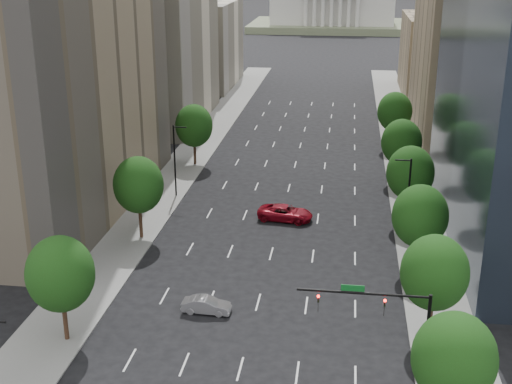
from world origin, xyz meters
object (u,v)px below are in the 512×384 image
at_px(capitol, 333,6).
at_px(car_red_far, 285,213).
at_px(car_silver, 207,305).
at_px(traffic_signal, 392,316).

relative_size(capitol, car_red_far, 9.76).
height_order(capitol, car_silver, capitol).
bearing_deg(car_red_far, car_silver, 175.21).
height_order(traffic_signal, capitol, capitol).
relative_size(capitol, car_silver, 14.50).
height_order(traffic_signal, car_red_far, traffic_signal).
bearing_deg(traffic_signal, car_silver, 152.22).
xyz_separation_m(capitol, car_silver, (-4.06, -212.02, -7.90)).
bearing_deg(capitol, traffic_signal, -87.26).
xyz_separation_m(capitol, car_red_far, (0.54, -190.57, -7.72)).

